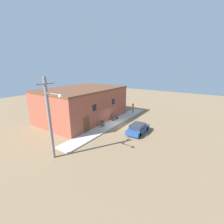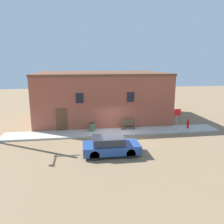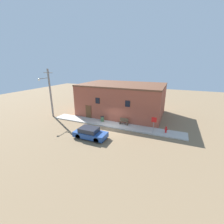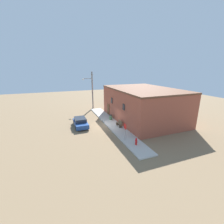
{
  "view_description": "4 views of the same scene",
  "coord_description": "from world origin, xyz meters",
  "px_view_note": "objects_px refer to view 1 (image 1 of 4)",
  "views": [
    {
      "loc": [
        -18.73,
        -11.36,
        8.59
      ],
      "look_at": [
        -0.2,
        1.09,
        2.0
      ],
      "focal_mm": 24.0,
      "sensor_mm": 36.0,
      "label": 1
    },
    {
      "loc": [
        -3.0,
        -18.09,
        6.32
      ],
      "look_at": [
        -0.2,
        1.09,
        2.0
      ],
      "focal_mm": 35.0,
      "sensor_mm": 36.0,
      "label": 2
    },
    {
      "loc": [
        7.84,
        -17.76,
        8.51
      ],
      "look_at": [
        -0.2,
        1.09,
        2.0
      ],
      "focal_mm": 24.0,
      "sensor_mm": 36.0,
      "label": 3
    },
    {
      "loc": [
        20.63,
        -6.94,
        8.48
      ],
      "look_at": [
        -0.2,
        1.09,
        2.0
      ],
      "focal_mm": 24.0,
      "sensor_mm": 36.0,
      "label": 4
    }
  ],
  "objects_px": {
    "stop_sign": "(133,107)",
    "trash_bin": "(103,124)",
    "utility_pole": "(50,118)",
    "fire_hydrant": "(133,110)",
    "bench": "(115,117)",
    "parked_car": "(138,129)"
  },
  "relations": [
    {
      "from": "stop_sign",
      "to": "trash_bin",
      "type": "relative_size",
      "value": 2.63
    },
    {
      "from": "stop_sign",
      "to": "utility_pole",
      "type": "xyz_separation_m",
      "value": [
        -16.9,
        0.2,
        2.61
      ]
    },
    {
      "from": "fire_hydrant",
      "to": "bench",
      "type": "xyz_separation_m",
      "value": [
        -5.86,
        0.5,
        0.02
      ]
    },
    {
      "from": "fire_hydrant",
      "to": "utility_pole",
      "type": "distance_m",
      "value": 18.77
    },
    {
      "from": "stop_sign",
      "to": "parked_car",
      "type": "distance_m",
      "value": 8.05
    },
    {
      "from": "fire_hydrant",
      "to": "bench",
      "type": "height_order",
      "value": "bench"
    },
    {
      "from": "fire_hydrant",
      "to": "stop_sign",
      "type": "distance_m",
      "value": 1.96
    },
    {
      "from": "stop_sign",
      "to": "trash_bin",
      "type": "distance_m",
      "value": 7.96
    },
    {
      "from": "bench",
      "to": "utility_pole",
      "type": "distance_m",
      "value": 13.1
    },
    {
      "from": "fire_hydrant",
      "to": "trash_bin",
      "type": "height_order",
      "value": "fire_hydrant"
    },
    {
      "from": "fire_hydrant",
      "to": "trash_bin",
      "type": "xyz_separation_m",
      "value": [
        -9.32,
        0.42,
        -0.02
      ]
    },
    {
      "from": "bench",
      "to": "trash_bin",
      "type": "height_order",
      "value": "bench"
    },
    {
      "from": "trash_bin",
      "to": "utility_pole",
      "type": "xyz_separation_m",
      "value": [
        -9.09,
        -0.91,
        3.67
      ]
    },
    {
      "from": "utility_pole",
      "to": "trash_bin",
      "type": "bearing_deg",
      "value": 5.74
    },
    {
      "from": "stop_sign",
      "to": "trash_bin",
      "type": "height_order",
      "value": "stop_sign"
    },
    {
      "from": "bench",
      "to": "stop_sign",
      "type": "bearing_deg",
      "value": -15.43
    },
    {
      "from": "bench",
      "to": "utility_pole",
      "type": "height_order",
      "value": "utility_pole"
    },
    {
      "from": "fire_hydrant",
      "to": "bench",
      "type": "bearing_deg",
      "value": 175.07
    },
    {
      "from": "fire_hydrant",
      "to": "trash_bin",
      "type": "distance_m",
      "value": 9.33
    },
    {
      "from": "parked_car",
      "to": "bench",
      "type": "bearing_deg",
      "value": 65.27
    },
    {
      "from": "bench",
      "to": "trash_bin",
      "type": "bearing_deg",
      "value": -178.56
    },
    {
      "from": "trash_bin",
      "to": "fire_hydrant",
      "type": "bearing_deg",
      "value": -2.57
    }
  ]
}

